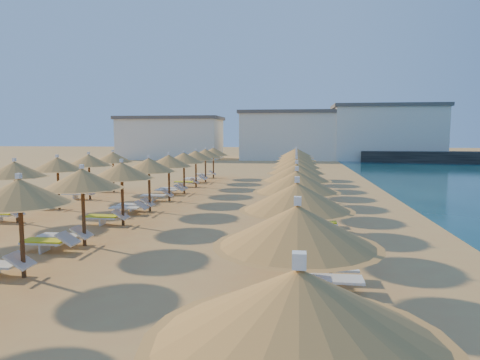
# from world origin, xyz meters

# --- Properties ---
(ground) EXTENTS (220.00, 220.00, 0.00)m
(ground) POSITION_xyz_m (0.00, 0.00, 0.00)
(ground) COLOR tan
(ground) RESTS_ON ground
(jetty) EXTENTS (30.27, 7.96, 1.50)m
(jetty) POSITION_xyz_m (28.05, 40.84, 0.75)
(jetty) COLOR black
(jetty) RESTS_ON ground
(hotel_blocks) EXTENTS (47.83, 9.39, 8.10)m
(hotel_blocks) POSITION_xyz_m (3.01, 46.01, 3.70)
(hotel_blocks) COLOR white
(hotel_blocks) RESTS_ON ground
(parasol_row_east) EXTENTS (2.75, 35.58, 2.77)m
(parasol_row_east) POSITION_xyz_m (4.11, 1.07, 2.24)
(parasol_row_east) COLOR brown
(parasol_row_east) RESTS_ON ground
(parasol_row_west) EXTENTS (2.75, 35.58, 2.77)m
(parasol_row_west) POSITION_xyz_m (-3.00, 1.07, 2.24)
(parasol_row_west) COLOR brown
(parasol_row_west) RESTS_ON ground
(parasol_row_inland) EXTENTS (2.75, 19.17, 2.77)m
(parasol_row_inland) POSITION_xyz_m (-7.75, -0.57, 2.24)
(parasol_row_inland) COLOR brown
(parasol_row_inland) RESTS_ON ground
(loungers) EXTENTS (15.06, 34.35, 0.66)m
(loungers) POSITION_xyz_m (-0.77, 0.79, 0.34)
(loungers) COLOR white
(loungers) RESTS_ON ground
(beachgoer_a) EXTENTS (0.58, 0.69, 1.62)m
(beachgoer_a) POSITION_xyz_m (5.20, -1.99, 0.81)
(beachgoer_a) COLOR tan
(beachgoer_a) RESTS_ON ground
(beachgoer_c) EXTENTS (1.07, 0.74, 1.68)m
(beachgoer_c) POSITION_xyz_m (3.96, 5.70, 0.84)
(beachgoer_c) COLOR tan
(beachgoer_c) RESTS_ON ground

